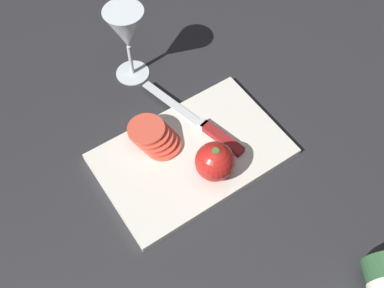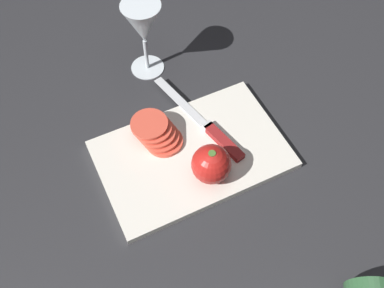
% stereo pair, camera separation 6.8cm
% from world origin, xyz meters
% --- Properties ---
extents(ground_plane, '(3.00, 3.00, 0.00)m').
position_xyz_m(ground_plane, '(0.00, 0.00, 0.00)').
color(ground_plane, '#28282B').
extents(cutting_board, '(0.37, 0.23, 0.02)m').
position_xyz_m(cutting_board, '(0.09, -0.04, 0.01)').
color(cutting_board, silver).
rests_on(cutting_board, ground_plane).
extents(wine_glass, '(0.08, 0.08, 0.18)m').
position_xyz_m(wine_glass, '(0.07, -0.30, 0.12)').
color(wine_glass, silver).
rests_on(wine_glass, ground_plane).
extents(whole_tomato, '(0.08, 0.08, 0.08)m').
position_xyz_m(whole_tomato, '(0.08, 0.02, 0.05)').
color(whole_tomato, red).
rests_on(whole_tomato, cutting_board).
extents(knife, '(0.08, 0.27, 0.01)m').
position_xyz_m(knife, '(0.03, -0.05, 0.02)').
color(knife, silver).
rests_on(knife, cutting_board).
extents(tomato_slice_stack_near, '(0.09, 0.11, 0.04)m').
position_xyz_m(tomato_slice_stack_near, '(0.13, -0.10, 0.03)').
color(tomato_slice_stack_near, '#DB4C38').
rests_on(tomato_slice_stack_near, cutting_board).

